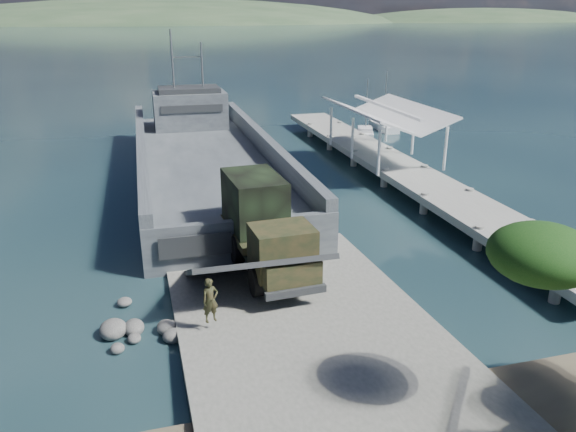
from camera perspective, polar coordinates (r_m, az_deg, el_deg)
The scene contains 10 objects.
ground at distance 24.25m, azimuth 0.71°, elevation -9.99°, with size 1400.00×1400.00×0.00m, color #182F3A.
boat_ramp at distance 23.29m, azimuth 1.41°, elevation -10.65°, with size 10.00×18.00×0.50m, color slate.
shoreline_rocks at distance 23.96m, azimuth -14.31°, elevation -11.09°, with size 3.20×5.60×0.90m, color #4D4C4A, non-canonical shape.
distant_headlands at distance 582.93m, azimuth -10.45°, elevation 18.71°, with size 1000.00×240.00×48.00m, color #314C30, non-canonical shape.
pier at distance 44.50m, azimuth 10.22°, elevation 6.11°, with size 6.40×44.00×6.10m.
landing_craft at distance 43.26m, azimuth -8.36°, elevation 4.91°, with size 10.30×38.82×11.48m.
military_truck at distance 26.92m, azimuth -2.55°, elevation -0.89°, with size 3.27×8.87×4.05m.
soldier at distance 22.02m, azimuth -7.85°, elevation -9.38°, with size 0.65×0.43×1.79m, color black.
sailboat_near at distance 58.70m, azimuth 7.88°, elevation 8.35°, with size 3.02×5.07×5.95m.
sailboat_far at distance 62.14m, azimuth 9.76°, elevation 8.93°, with size 1.80×5.29×6.36m.
Camera 1 is at (-5.85, -20.12, 12.20)m, focal length 35.00 mm.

